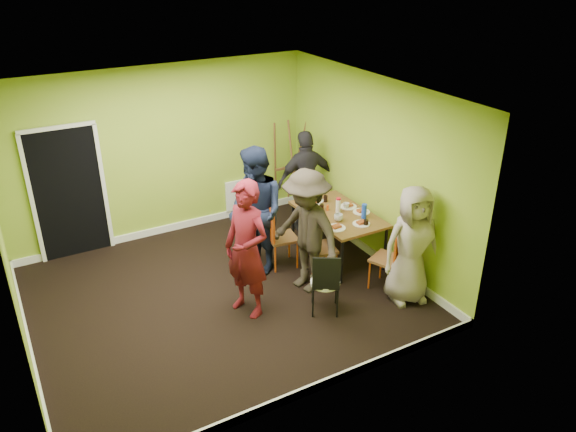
# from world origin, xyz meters

# --- Properties ---
(ground) EXTENTS (5.00, 5.00, 0.00)m
(ground) POSITION_xyz_m (0.00, 0.00, 0.00)
(ground) COLOR black
(ground) RESTS_ON ground
(room_walls) EXTENTS (5.04, 4.54, 2.82)m
(room_walls) POSITION_xyz_m (-0.02, 0.04, 0.99)
(room_walls) COLOR #86AB2C
(room_walls) RESTS_ON ground
(dining_table) EXTENTS (0.90, 1.50, 0.75)m
(dining_table) POSITION_xyz_m (2.00, 0.13, 0.70)
(dining_table) COLOR black
(dining_table) RESTS_ON ground
(chair_left_far) EXTENTS (0.47, 0.47, 1.00)m
(chair_left_far) POSITION_xyz_m (1.05, 0.33, 0.56)
(chair_left_far) COLOR #E75515
(chair_left_far) RESTS_ON ground
(chair_left_near) EXTENTS (0.49, 0.49, 1.02)m
(chair_left_near) POSITION_xyz_m (1.36, -0.24, 0.57)
(chair_left_near) COLOR #E75515
(chair_left_near) RESTS_ON ground
(chair_back_end) EXTENTS (0.47, 0.52, 0.91)m
(chair_back_end) POSITION_xyz_m (2.14, 1.04, 0.64)
(chair_back_end) COLOR #E75515
(chair_back_end) RESTS_ON ground
(chair_front_end) EXTENTS (0.53, 0.53, 0.98)m
(chair_front_end) POSITION_xyz_m (2.14, -1.03, 0.55)
(chair_front_end) COLOR #E75515
(chair_front_end) RESTS_ON ground
(chair_bentwood) EXTENTS (0.48, 0.48, 0.90)m
(chair_bentwood) POSITION_xyz_m (1.02, -1.05, 0.50)
(chair_bentwood) COLOR black
(chair_bentwood) RESTS_ON ground
(easel) EXTENTS (0.69, 0.65, 1.72)m
(easel) POSITION_xyz_m (2.20, 2.02, 0.85)
(easel) COLOR brown
(easel) RESTS_ON ground
(plate_near_left) EXTENTS (0.25, 0.25, 0.01)m
(plate_near_left) POSITION_xyz_m (1.83, 0.61, 0.76)
(plate_near_left) COLOR white
(plate_near_left) RESTS_ON dining_table
(plate_near_right) EXTENTS (0.27, 0.27, 0.01)m
(plate_near_right) POSITION_xyz_m (1.69, -0.29, 0.76)
(plate_near_right) COLOR white
(plate_near_right) RESTS_ON dining_table
(plate_far_back) EXTENTS (0.21, 0.21, 0.01)m
(plate_far_back) POSITION_xyz_m (1.95, 0.66, 0.76)
(plate_far_back) COLOR white
(plate_far_back) RESTS_ON dining_table
(plate_far_front) EXTENTS (0.25, 0.25, 0.01)m
(plate_far_front) POSITION_xyz_m (2.08, -0.35, 0.76)
(plate_far_front) COLOR white
(plate_far_front) RESTS_ON dining_table
(plate_wall_back) EXTENTS (0.26, 0.26, 0.01)m
(plate_wall_back) POSITION_xyz_m (2.26, 0.23, 0.76)
(plate_wall_back) COLOR white
(plate_wall_back) RESTS_ON dining_table
(plate_wall_front) EXTENTS (0.26, 0.26, 0.01)m
(plate_wall_front) POSITION_xyz_m (2.32, -0.03, 0.76)
(plate_wall_front) COLOR white
(plate_wall_front) RESTS_ON dining_table
(thermos) EXTENTS (0.07, 0.07, 0.20)m
(thermos) POSITION_xyz_m (2.01, 0.15, 0.85)
(thermos) COLOR white
(thermos) RESTS_ON dining_table
(blue_bottle) EXTENTS (0.08, 0.08, 0.22)m
(blue_bottle) POSITION_xyz_m (2.23, -0.21, 0.86)
(blue_bottle) COLOR blue
(blue_bottle) RESTS_ON dining_table
(orange_bottle) EXTENTS (0.03, 0.03, 0.09)m
(orange_bottle) POSITION_xyz_m (1.91, 0.28, 0.79)
(orange_bottle) COLOR #E75515
(orange_bottle) RESTS_ON dining_table
(glass_mid) EXTENTS (0.06, 0.06, 0.10)m
(glass_mid) POSITION_xyz_m (1.83, 0.33, 0.80)
(glass_mid) COLOR black
(glass_mid) RESTS_ON dining_table
(glass_back) EXTENTS (0.06, 0.06, 0.11)m
(glass_back) POSITION_xyz_m (2.05, 0.57, 0.80)
(glass_back) COLOR black
(glass_back) RESTS_ON dining_table
(glass_front) EXTENTS (0.07, 0.07, 0.09)m
(glass_front) POSITION_xyz_m (2.12, -0.42, 0.79)
(glass_front) COLOR black
(glass_front) RESTS_ON dining_table
(cup_a) EXTENTS (0.13, 0.13, 0.10)m
(cup_a) POSITION_xyz_m (1.85, -0.10, 0.80)
(cup_a) COLOR white
(cup_a) RESTS_ON dining_table
(cup_b) EXTENTS (0.10, 0.10, 0.09)m
(cup_b) POSITION_xyz_m (2.19, 0.20, 0.80)
(cup_b) COLOR white
(cup_b) RESTS_ON dining_table
(person_standing) EXTENTS (0.67, 0.79, 1.86)m
(person_standing) POSITION_xyz_m (0.17, -0.51, 0.93)
(person_standing) COLOR #5D1019
(person_standing) RESTS_ON ground
(person_left_far) EXTENTS (0.78, 0.97, 1.90)m
(person_left_far) POSITION_xyz_m (0.76, 0.41, 0.95)
(person_left_far) COLOR black
(person_left_far) RESTS_ON ground
(person_left_near) EXTENTS (0.92, 1.28, 1.78)m
(person_left_near) POSITION_xyz_m (1.12, -0.39, 0.89)
(person_left_near) COLOR #2B251C
(person_left_near) RESTS_ON ground
(person_back_end) EXTENTS (1.05, 0.52, 1.72)m
(person_back_end) POSITION_xyz_m (2.09, 1.22, 0.86)
(person_back_end) COLOR black
(person_back_end) RESTS_ON ground
(person_front_end) EXTENTS (0.91, 0.70, 1.67)m
(person_front_end) POSITION_xyz_m (2.19, -1.32, 0.83)
(person_front_end) COLOR gray
(person_front_end) RESTS_ON ground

